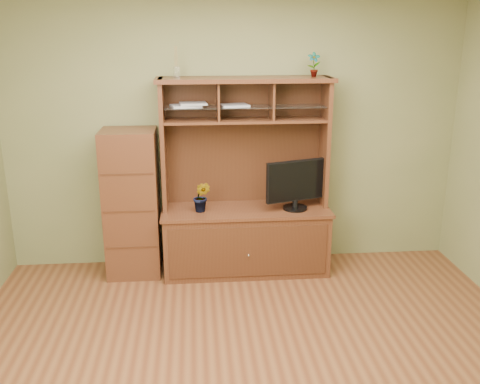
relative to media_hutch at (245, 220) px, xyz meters
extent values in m
cube|color=#5A2F19|center=(-0.09, -1.73, -0.53)|extent=(4.50, 4.00, 0.02)
cube|color=olive|center=(-0.09, 0.28, 0.83)|extent=(4.50, 0.02, 2.70)
cube|color=#472314|center=(0.00, -0.02, -0.21)|extent=(1.60, 0.55, 0.62)
cube|color=#3D1E10|center=(0.00, -0.30, -0.21)|extent=(1.50, 0.01, 0.50)
sphere|color=silver|center=(0.00, -0.32, -0.24)|extent=(0.02, 0.02, 0.02)
cube|color=#472314|center=(0.00, -0.02, 0.11)|extent=(1.64, 0.59, 0.03)
cube|color=#472314|center=(-0.78, 0.08, 0.75)|extent=(0.04, 0.35, 1.25)
cube|color=#472314|center=(0.78, 0.08, 0.75)|extent=(0.04, 0.35, 1.25)
cube|color=#3D1E10|center=(0.00, 0.24, 0.75)|extent=(1.52, 0.02, 1.25)
cube|color=#472314|center=(0.00, 0.08, 1.36)|extent=(1.66, 0.40, 0.04)
cube|color=#472314|center=(0.00, 0.08, 0.98)|extent=(1.52, 0.32, 0.02)
cube|color=#472314|center=(-0.25, 0.08, 1.16)|extent=(0.02, 0.31, 0.35)
cube|color=#472314|center=(0.25, 0.08, 1.16)|extent=(0.02, 0.31, 0.35)
cube|color=silver|center=(0.00, 0.07, 1.11)|extent=(1.50, 0.27, 0.01)
cylinder|color=black|center=(0.48, -0.08, 0.14)|extent=(0.24, 0.24, 0.02)
cylinder|color=black|center=(0.48, -0.08, 0.19)|extent=(0.05, 0.05, 0.08)
cube|color=black|center=(0.48, -0.08, 0.41)|extent=(0.60, 0.23, 0.40)
imported|color=#285E20|center=(-0.43, -0.08, 0.28)|extent=(0.20, 0.18, 0.30)
imported|color=#2A5C20|center=(0.64, 0.08, 1.49)|extent=(0.13, 0.10, 0.23)
cylinder|color=silver|center=(-0.63, 0.08, 1.43)|extent=(0.06, 0.06, 0.10)
cylinder|color=olive|center=(-0.63, 0.08, 1.57)|extent=(0.04, 0.04, 0.18)
cube|color=silver|center=(-0.56, 0.08, 1.12)|extent=(0.31, 0.26, 0.02)
cube|color=silver|center=(-0.49, 0.08, 1.14)|extent=(0.26, 0.21, 0.02)
cube|color=silver|center=(-0.10, 0.08, 1.12)|extent=(0.29, 0.25, 0.02)
cube|color=#472314|center=(-1.10, 0.02, 0.20)|extent=(0.51, 0.46, 1.44)
cube|color=#3D1E10|center=(-1.10, -0.21, -0.16)|extent=(0.47, 0.01, 0.02)
cube|color=#3D1E10|center=(-1.10, -0.21, 0.20)|extent=(0.47, 0.01, 0.01)
cube|color=#3D1E10|center=(-1.10, -0.21, 0.55)|extent=(0.47, 0.01, 0.02)
camera|label=1|loc=(-0.48, -4.94, 1.82)|focal=40.00mm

